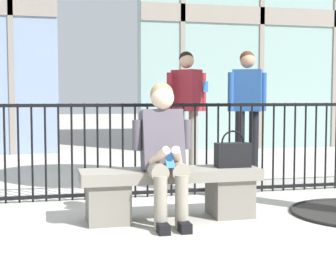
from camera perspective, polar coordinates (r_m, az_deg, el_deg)
The scene contains 7 objects.
ground_plane at distance 4.65m, azimuth 0.29°, elevation -9.34°, with size 60.00×60.00×0.00m, color #B2ADA3.
stone_bench at distance 4.60m, azimuth 0.29°, elevation -6.05°, with size 1.60×0.44×0.45m.
seated_person_with_phone at distance 4.40m, azimuth -0.41°, elevation -1.52°, with size 0.52×0.66×1.21m.
handbag_on_bench at distance 4.72m, azimuth 7.19°, elevation -2.17°, with size 0.31×0.14×0.34m.
bystander_at_railing at distance 7.02m, azimuth 2.06°, elevation 3.44°, with size 0.55×0.44×1.71m.
bystander_further_back at distance 7.02m, azimuth 8.77°, elevation 3.40°, with size 0.55×0.38×1.71m.
plaza_railing at distance 5.58m, azimuth -2.30°, elevation -1.70°, with size 7.03×0.04×1.02m.
Camera 1 is at (-1.08, -4.39, 1.08)m, focal length 54.93 mm.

